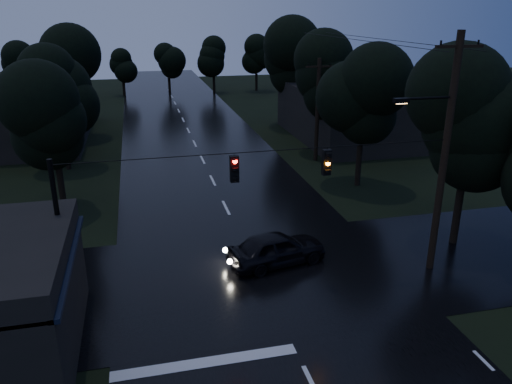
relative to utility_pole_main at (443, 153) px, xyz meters
name	(u,v)px	position (x,y,z in m)	size (l,w,h in m)	color
main_road	(203,160)	(-7.41, 19.00, -5.26)	(12.00, 120.00, 0.02)	black
cross_street	(259,276)	(-7.41, 1.00, -5.26)	(60.00, 9.00, 0.02)	black
building_far_right	(355,113)	(6.59, 23.00, -3.06)	(10.00, 14.00, 4.40)	black
building_far_left	(24,111)	(-21.41, 29.00, -2.76)	(10.00, 16.00, 5.00)	black
utility_pole_main	(443,153)	(0.00, 0.00, 0.00)	(3.50, 0.30, 10.00)	black
utility_pole_far	(318,109)	(0.89, 17.00, -1.38)	(2.00, 0.30, 7.50)	black
anchor_pole_left	(61,240)	(-14.91, 0.00, -2.26)	(0.18, 0.18, 6.00)	black
span_signals	(280,165)	(-6.85, -0.01, -0.01)	(15.00, 0.37, 1.12)	black
tree_corner_near	(471,121)	(2.59, 2.00, 0.74)	(4.48, 4.48, 9.44)	black
tree_left_a	(52,118)	(-16.41, 11.00, -0.02)	(3.92, 3.92, 8.26)	black
tree_left_b	(58,90)	(-17.01, 19.00, 0.36)	(4.20, 4.20, 8.85)	black
tree_left_c	(65,68)	(-17.61, 29.00, 0.74)	(4.48, 4.48, 9.44)	black
tree_right_a	(363,98)	(1.59, 11.00, 0.36)	(4.20, 4.20, 8.85)	black
tree_right_b	(326,76)	(2.19, 19.00, 0.74)	(4.48, 4.48, 9.44)	black
tree_right_c	(294,59)	(2.79, 29.00, 1.11)	(4.76, 4.76, 10.03)	black
car	(277,248)	(-6.37, 1.94, -4.51)	(1.78, 4.41, 1.50)	black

